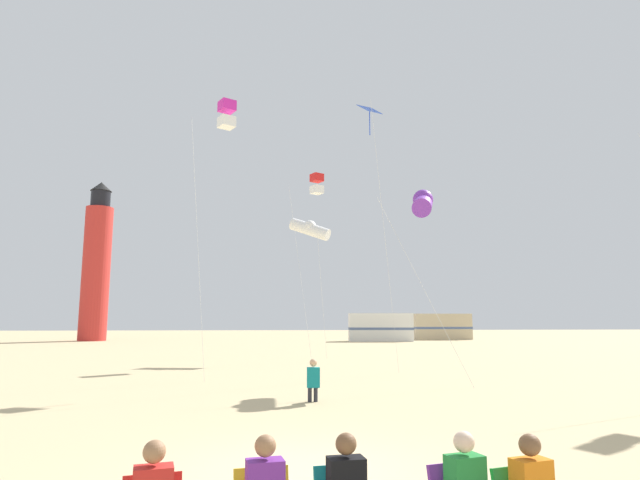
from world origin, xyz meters
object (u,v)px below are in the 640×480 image
rv_van_white (380,327)px  rv_van_tan (441,327)px  kite_box_magenta (227,115)px  kite_box_scarlet (317,184)px  kite_tube_white (310,229)px  kite_flyer_standing (313,380)px  kite_tube_violet (423,202)px  lighthouse_distant (96,265)px  kite_diamond_blue (371,121)px

rv_van_white → rv_van_tan: (7.52, 3.88, 0.00)m
kite_box_magenta → kite_box_scarlet: bearing=60.9°
kite_tube_white → kite_box_magenta: size_ratio=0.72×
kite_flyer_standing → kite_tube_white: size_ratio=0.14×
kite_box_scarlet → kite_tube_violet: kite_box_scarlet is taller
kite_flyer_standing → kite_box_scarlet: bearing=-93.4°
kite_flyer_standing → kite_box_scarlet: (1.26, 14.59, 9.19)m
kite_flyer_standing → lighthouse_distant: bearing=-63.6°
kite_diamond_blue → lighthouse_distant: size_ratio=0.70×
kite_flyer_standing → kite_tube_violet: bearing=-132.9°
kite_tube_violet → kite_box_magenta: bearing=164.5°
kite_tube_white → lighthouse_distant: 33.99m
kite_tube_white → rv_van_white: kite_tube_white is taller
kite_tube_violet → rv_van_tan: bearing=71.6°
kite_box_magenta → rv_van_white: (12.87, 32.44, -9.22)m
kite_box_scarlet → kite_diamond_blue: size_ratio=0.89×
rv_van_white → kite_box_magenta: bearing=-107.1°
kite_flyer_standing → lighthouse_distant: (-19.75, 42.57, 7.22)m
rv_van_tan → kite_diamond_blue: bearing=-114.3°
kite_flyer_standing → kite_tube_white: 17.05m
kite_tube_violet → rv_van_tan: (12.77, 38.43, -5.17)m
kite_box_magenta → lighthouse_distant: lighthouse_distant is taller
kite_tube_white → kite_box_magenta: bearing=-114.6°
kite_tube_white → rv_van_white: bearing=69.5°
kite_tube_white → kite_box_scarlet: size_ratio=0.78×
rv_van_white → rv_van_tan: size_ratio=1.01×
kite_diamond_blue → rv_van_tan: kite_diamond_blue is taller
lighthouse_distant → kite_flyer_standing: bearing=-65.1°
kite_flyer_standing → kite_tube_white: (0.94, 15.61, 6.79)m
kite_box_scarlet → rv_van_white: bearing=70.9°
kite_box_magenta → lighthouse_distant: size_ratio=0.67×
kite_tube_violet → lighthouse_distant: lighthouse_distant is taller
lighthouse_distant → kite_box_scarlet: bearing=-53.1°
kite_tube_white → rv_van_white: 25.82m
kite_tube_violet → kite_flyer_standing: bearing=-134.4°
kite_box_magenta → rv_van_white: kite_box_magenta is taller
kite_box_scarlet → kite_box_magenta: (-4.39, -7.90, 0.81)m
rv_van_tan → kite_flyer_standing: bearing=-114.3°
kite_flyer_standing → kite_box_magenta: 12.43m
kite_tube_violet → kite_box_magenta: 8.87m
kite_box_scarlet → rv_van_white: size_ratio=1.57×
kite_tube_white → kite_diamond_blue: 8.92m
kite_box_scarlet → rv_van_tan: (15.99, 28.42, -8.41)m
kite_flyer_standing → kite_tube_violet: (4.48, 4.58, 5.95)m
kite_tube_white → kite_tube_violet: bearing=-72.2°
kite_tube_white → kite_tube_violet: kite_tube_white is taller
kite_box_scarlet → kite_tube_violet: 11.00m
kite_box_scarlet → kite_box_magenta: size_ratio=0.93×
kite_diamond_blue → kite_box_magenta: kite_diamond_blue is taller
kite_box_magenta → rv_van_white: bearing=68.4°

